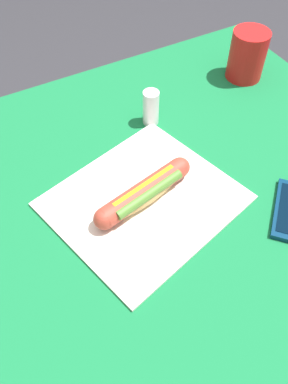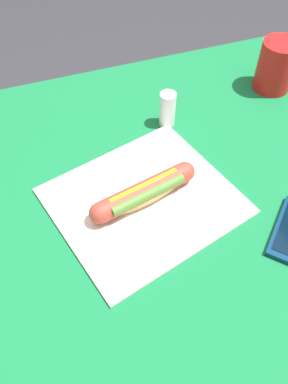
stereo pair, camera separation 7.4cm
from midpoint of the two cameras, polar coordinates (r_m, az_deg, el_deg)
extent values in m
plane|color=#2D2D33|center=(1.43, 1.61, -18.58)|extent=(6.00, 6.00, 0.00)
cylinder|color=brown|center=(1.40, 14.45, 4.38)|extent=(0.07, 0.07, 0.70)
cube|color=brown|center=(0.80, 2.73, -0.72)|extent=(1.04, 0.78, 0.03)
cube|color=#146B38|center=(0.78, 2.78, 0.05)|extent=(1.10, 0.84, 0.00)
cube|color=silver|center=(0.76, 2.78, -1.44)|extent=(0.40, 0.37, 0.01)
ellipsoid|color=tan|center=(0.74, 2.85, -0.36)|extent=(0.18, 0.09, 0.04)
cylinder|color=#A83D2D|center=(0.74, 2.86, -0.13)|extent=(0.19, 0.08, 0.04)
sphere|color=#A83D2D|center=(0.71, -3.47, -3.27)|extent=(0.04, 0.04, 0.04)
sphere|color=#A83D2D|center=(0.78, 8.62, 2.74)|extent=(0.04, 0.04, 0.04)
cube|color=yellow|center=(0.72, 2.92, 0.77)|extent=(0.14, 0.04, 0.00)
cylinder|color=#4C7A2D|center=(0.73, 3.52, -0.54)|extent=(0.15, 0.05, 0.02)
cylinder|color=red|center=(1.05, 20.58, 16.58)|extent=(0.09, 0.09, 0.12)
cylinder|color=silver|center=(0.89, 5.82, 11.68)|extent=(0.04, 0.04, 0.08)
camera|label=1|loc=(0.04, -87.13, 3.59)|focal=36.95mm
camera|label=2|loc=(0.04, 92.87, -3.59)|focal=36.95mm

